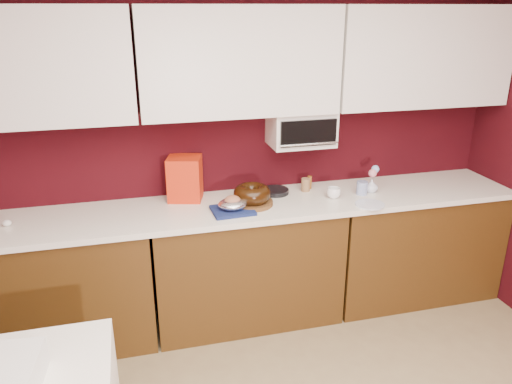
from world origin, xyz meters
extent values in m
cube|color=#35070C|center=(0.00, 2.25, 1.25)|extent=(4.00, 0.02, 2.50)
cube|color=#462A0E|center=(-1.33, 1.94, 0.43)|extent=(1.31, 0.58, 0.86)
cube|color=#462A0E|center=(0.00, 1.94, 0.43)|extent=(1.31, 0.58, 0.86)
cube|color=#462A0E|center=(1.33, 1.94, 0.43)|extent=(1.31, 0.58, 0.86)
cube|color=white|center=(0.00, 1.94, 0.88)|extent=(4.00, 0.62, 0.04)
cube|color=white|center=(-1.33, 2.08, 1.85)|extent=(1.31, 0.33, 0.70)
cube|color=white|center=(0.00, 2.08, 1.85)|extent=(1.31, 0.33, 0.70)
cube|color=white|center=(1.33, 2.08, 1.85)|extent=(1.31, 0.33, 0.70)
cube|color=white|center=(0.45, 2.10, 1.38)|extent=(0.45, 0.30, 0.25)
cube|color=black|center=(0.45, 1.94, 1.38)|extent=(0.40, 0.02, 0.18)
cylinder|color=silver|center=(0.45, 1.93, 1.30)|extent=(0.42, 0.02, 0.02)
cylinder|color=brown|center=(0.04, 1.92, 0.91)|extent=(0.30, 0.30, 0.03)
torus|color=black|center=(0.04, 1.92, 0.98)|extent=(0.34, 0.34, 0.10)
cube|color=navy|center=(-0.11, 1.82, 0.91)|extent=(0.28, 0.24, 0.02)
ellipsoid|color=white|center=(-0.11, 1.82, 0.96)|extent=(0.22, 0.20, 0.07)
ellipsoid|color=#A5674B|center=(-0.11, 1.82, 0.98)|extent=(0.12, 0.11, 0.07)
cube|color=#B20B0C|center=(-0.39, 2.14, 1.05)|extent=(0.27, 0.26, 0.31)
cylinder|color=black|center=(0.26, 2.09, 0.92)|extent=(0.25, 0.25, 0.03)
imported|color=white|center=(0.64, 1.90, 0.95)|extent=(0.10, 0.10, 0.09)
cylinder|color=#1B3C95|center=(0.87, 1.92, 0.95)|extent=(0.10, 0.10, 0.10)
imported|color=silver|center=(0.95, 1.94, 0.96)|extent=(0.09, 0.09, 0.11)
sphere|color=pink|center=(0.95, 1.94, 1.05)|extent=(0.06, 0.06, 0.06)
sphere|color=#8FADE5|center=(0.98, 1.96, 1.07)|extent=(0.06, 0.06, 0.06)
cylinder|color=white|center=(0.83, 1.70, 0.91)|extent=(0.22, 0.22, 0.01)
cylinder|color=brown|center=(0.54, 2.12, 0.95)|extent=(0.04, 0.04, 0.10)
cylinder|color=brown|center=(0.49, 2.08, 0.95)|extent=(0.08, 0.08, 0.10)
ellipsoid|color=silver|center=(-1.52, 1.95, 0.92)|extent=(0.07, 0.06, 0.04)
camera|label=1|loc=(-0.73, -1.19, 2.19)|focal=35.00mm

